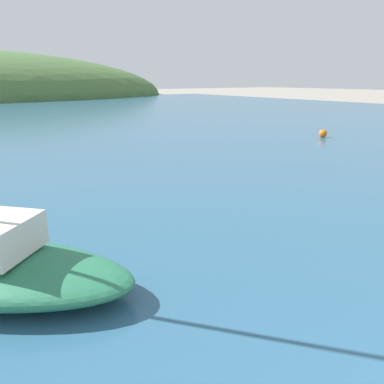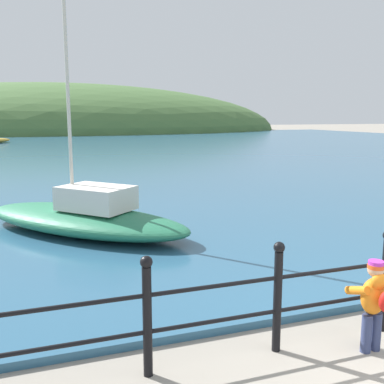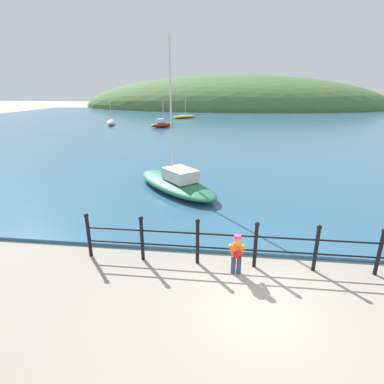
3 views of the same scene
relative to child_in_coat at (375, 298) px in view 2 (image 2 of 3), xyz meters
The scene contains 4 objects.
water 30.87m from the child_in_coat, 89.13° to the left, with size 80.00×60.00×0.10m, color #2D5B7A.
far_hillside 68.38m from the child_in_coat, 89.61° to the left, with size 70.26×38.64×14.43m.
child_in_coat is the anchor object (origin of this frame).
boat_white_sailboat 6.14m from the child_in_coat, 112.94° to the left, with size 4.66×4.84×5.99m.
Camera 2 is at (-3.75, -2.41, 2.50)m, focal length 42.00 mm.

